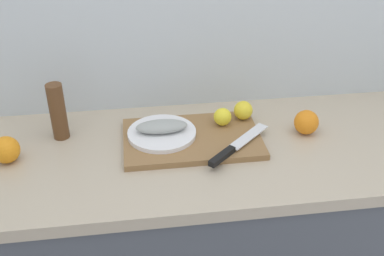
# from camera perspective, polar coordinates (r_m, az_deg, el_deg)

# --- Properties ---
(back_wall) EXTENTS (3.20, 0.05, 2.50)m
(back_wall) POSITION_cam_1_polar(r_m,az_deg,el_deg) (1.63, 1.36, 14.41)
(back_wall) COLOR silver
(back_wall) RESTS_ON ground_plane
(kitchen_counter) EXTENTS (2.00, 0.60, 0.90)m
(kitchen_counter) POSITION_cam_1_polar(r_m,az_deg,el_deg) (1.77, 2.74, -14.56)
(kitchen_counter) COLOR #4C5159
(kitchen_counter) RESTS_ON ground_plane
(cutting_board) EXTENTS (0.44, 0.28, 0.02)m
(cutting_board) POSITION_cam_1_polar(r_m,az_deg,el_deg) (1.51, 0.00, -1.30)
(cutting_board) COLOR olive
(cutting_board) RESTS_ON kitchen_counter
(white_plate) EXTENTS (0.22, 0.22, 0.01)m
(white_plate) POSITION_cam_1_polar(r_m,az_deg,el_deg) (1.51, -3.72, -0.64)
(white_plate) COLOR white
(white_plate) RESTS_ON cutting_board
(fish_fillet) EXTENTS (0.17, 0.07, 0.04)m
(fish_fillet) POSITION_cam_1_polar(r_m,az_deg,el_deg) (1.49, -3.75, 0.19)
(fish_fillet) COLOR #999E99
(fish_fillet) RESTS_ON white_plate
(chef_knife) EXTENTS (0.23, 0.22, 0.02)m
(chef_knife) POSITION_cam_1_polar(r_m,az_deg,el_deg) (1.43, 4.95, -2.54)
(chef_knife) COLOR silver
(chef_knife) RESTS_ON cutting_board
(lemon_0) EXTENTS (0.06, 0.06, 0.06)m
(lemon_0) POSITION_cam_1_polar(r_m,az_deg,el_deg) (1.59, 6.30, 2.18)
(lemon_0) COLOR yellow
(lemon_0) RESTS_ON cutting_board
(lemon_1) EXTENTS (0.06, 0.06, 0.06)m
(lemon_1) POSITION_cam_1_polar(r_m,az_deg,el_deg) (1.55, 3.77, 1.38)
(lemon_1) COLOR yellow
(lemon_1) RESTS_ON cutting_board
(orange_0) EXTENTS (0.08, 0.08, 0.08)m
(orange_0) POSITION_cam_1_polar(r_m,az_deg,el_deg) (1.50, -21.86, -2.50)
(orange_0) COLOR orange
(orange_0) RESTS_ON kitchen_counter
(orange_1) EXTENTS (0.08, 0.08, 0.08)m
(orange_1) POSITION_cam_1_polar(r_m,az_deg,el_deg) (1.58, 13.85, 0.70)
(orange_1) COLOR orange
(orange_1) RESTS_ON kitchen_counter
(pepper_mill) EXTENTS (0.05, 0.05, 0.19)m
(pepper_mill) POSITION_cam_1_polar(r_m,az_deg,el_deg) (1.55, -16.15, 1.94)
(pepper_mill) COLOR brown
(pepper_mill) RESTS_ON kitchen_counter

